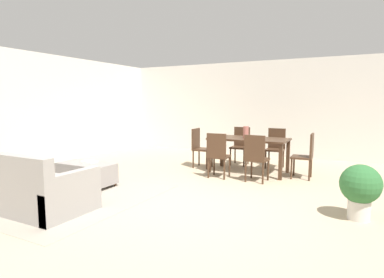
{
  "coord_description": "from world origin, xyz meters",
  "views": [
    {
      "loc": [
        2.31,
        -4.06,
        1.54
      ],
      "look_at": [
        -0.47,
        1.22,
        0.84
      ],
      "focal_mm": 29.64,
      "sensor_mm": 36.0,
      "label": 1
    }
  ],
  "objects_px": {
    "vase_centerpiece": "(246,132)",
    "potted_plant": "(360,187)",
    "book_on_ottoman": "(89,162)",
    "dining_chair_head_east": "(306,153)",
    "dining_chair_far_left": "(241,143)",
    "ottoman_table": "(87,173)",
    "dining_chair_near_left": "(218,153)",
    "dining_chair_head_west": "(200,145)",
    "dining_chair_near_right": "(256,156)",
    "couch": "(18,187)",
    "dining_table": "(249,142)",
    "dining_chair_far_right": "(276,146)"
  },
  "relations": [
    {
      "from": "vase_centerpiece",
      "to": "potted_plant",
      "type": "height_order",
      "value": "vase_centerpiece"
    },
    {
      "from": "book_on_ottoman",
      "to": "dining_chair_head_east",
      "type": "bearing_deg",
      "value": 34.37
    },
    {
      "from": "dining_chair_far_left",
      "to": "ottoman_table",
      "type": "bearing_deg",
      "value": -119.43
    },
    {
      "from": "dining_chair_near_left",
      "to": "vase_centerpiece",
      "type": "bearing_deg",
      "value": 66.06
    },
    {
      "from": "dining_chair_head_west",
      "to": "book_on_ottoman",
      "type": "distance_m",
      "value": 2.65
    },
    {
      "from": "potted_plant",
      "to": "dining_chair_near_right",
      "type": "bearing_deg",
      "value": 144.15
    },
    {
      "from": "potted_plant",
      "to": "book_on_ottoman",
      "type": "bearing_deg",
      "value": -175.37
    },
    {
      "from": "dining_chair_far_left",
      "to": "couch",
      "type": "bearing_deg",
      "value": -112.02
    },
    {
      "from": "couch",
      "to": "vase_centerpiece",
      "type": "distance_m",
      "value": 4.41
    },
    {
      "from": "dining_chair_near_right",
      "to": "dining_chair_far_left",
      "type": "height_order",
      "value": "same"
    },
    {
      "from": "dining_table",
      "to": "potted_plant",
      "type": "distance_m",
      "value": 2.98
    },
    {
      "from": "couch",
      "to": "potted_plant",
      "type": "distance_m",
      "value": 4.8
    },
    {
      "from": "dining_chair_near_right",
      "to": "dining_chair_head_east",
      "type": "height_order",
      "value": "same"
    },
    {
      "from": "dining_chair_near_left",
      "to": "potted_plant",
      "type": "xyz_separation_m",
      "value": [
        2.55,
        -1.25,
        -0.09
      ]
    },
    {
      "from": "dining_chair_near_left",
      "to": "dining_chair_far_right",
      "type": "distance_m",
      "value": 1.79
    },
    {
      "from": "ottoman_table",
      "to": "dining_table",
      "type": "relative_size",
      "value": 0.65
    },
    {
      "from": "dining_table",
      "to": "dining_chair_near_right",
      "type": "xyz_separation_m",
      "value": [
        0.39,
        -0.76,
        -0.14
      ]
    },
    {
      "from": "dining_chair_near_right",
      "to": "dining_chair_far_right",
      "type": "height_order",
      "value": "same"
    },
    {
      "from": "dining_chair_near_right",
      "to": "dining_chair_far_right",
      "type": "relative_size",
      "value": 1.0
    },
    {
      "from": "dining_table",
      "to": "dining_chair_head_east",
      "type": "height_order",
      "value": "dining_chair_head_east"
    },
    {
      "from": "dining_table",
      "to": "couch",
      "type": "bearing_deg",
      "value": -121.33
    },
    {
      "from": "dining_table",
      "to": "dining_chair_near_right",
      "type": "distance_m",
      "value": 0.87
    },
    {
      "from": "couch",
      "to": "dining_chair_far_right",
      "type": "bearing_deg",
      "value": 59.54
    },
    {
      "from": "book_on_ottoman",
      "to": "potted_plant",
      "type": "relative_size",
      "value": 0.35
    },
    {
      "from": "ottoman_table",
      "to": "dining_chair_near_right",
      "type": "height_order",
      "value": "dining_chair_near_right"
    },
    {
      "from": "dining_table",
      "to": "dining_chair_near_left",
      "type": "relative_size",
      "value": 1.81
    },
    {
      "from": "dining_chair_near_left",
      "to": "book_on_ottoman",
      "type": "height_order",
      "value": "dining_chair_near_left"
    },
    {
      "from": "dining_chair_head_east",
      "to": "vase_centerpiece",
      "type": "xyz_separation_m",
      "value": [
        -1.26,
        -0.03,
        0.37
      ]
    },
    {
      "from": "vase_centerpiece",
      "to": "potted_plant",
      "type": "distance_m",
      "value": 3.02
    },
    {
      "from": "dining_chair_head_west",
      "to": "potted_plant",
      "type": "distance_m",
      "value": 3.94
    },
    {
      "from": "dining_table",
      "to": "potted_plant",
      "type": "xyz_separation_m",
      "value": [
        2.16,
        -2.04,
        -0.23
      ]
    },
    {
      "from": "couch",
      "to": "dining_chair_far_left",
      "type": "xyz_separation_m",
      "value": [
        1.85,
        4.58,
        0.23
      ]
    },
    {
      "from": "dining_chair_near_left",
      "to": "potted_plant",
      "type": "relative_size",
      "value": 1.25
    },
    {
      "from": "dining_chair_near_left",
      "to": "dining_chair_far_right",
      "type": "xyz_separation_m",
      "value": [
        0.79,
        1.6,
        0.0
      ]
    },
    {
      "from": "dining_chair_far_left",
      "to": "dining_chair_head_west",
      "type": "bearing_deg",
      "value": -133.58
    },
    {
      "from": "vase_centerpiece",
      "to": "dining_chair_near_left",
      "type": "bearing_deg",
      "value": -113.94
    },
    {
      "from": "dining_chair_head_east",
      "to": "vase_centerpiece",
      "type": "distance_m",
      "value": 1.31
    },
    {
      "from": "couch",
      "to": "dining_table",
      "type": "distance_m",
      "value": 4.45
    },
    {
      "from": "book_on_ottoman",
      "to": "dining_chair_near_left",
      "type": "bearing_deg",
      "value": 40.25
    },
    {
      "from": "couch",
      "to": "dining_chair_far_left",
      "type": "bearing_deg",
      "value": 67.98
    },
    {
      "from": "dining_chair_head_east",
      "to": "book_on_ottoman",
      "type": "xyz_separation_m",
      "value": [
        -3.49,
        -2.39,
        -0.08
      ]
    },
    {
      "from": "dining_chair_far_left",
      "to": "dining_chair_head_east",
      "type": "xyz_separation_m",
      "value": [
        1.66,
        -0.8,
        0.0
      ]
    },
    {
      "from": "dining_table",
      "to": "dining_chair_far_right",
      "type": "xyz_separation_m",
      "value": [
        0.4,
        0.81,
        -0.14
      ]
    },
    {
      "from": "couch",
      "to": "dining_chair_near_left",
      "type": "distance_m",
      "value": 3.56
    },
    {
      "from": "dining_chair_near_right",
      "to": "vase_centerpiece",
      "type": "relative_size",
      "value": 3.58
    },
    {
      "from": "ottoman_table",
      "to": "dining_chair_far_right",
      "type": "distance_m",
      "value": 4.25
    },
    {
      "from": "dining_chair_head_west",
      "to": "potted_plant",
      "type": "relative_size",
      "value": 1.25
    },
    {
      "from": "dining_chair_near_right",
      "to": "dining_chair_far_left",
      "type": "distance_m",
      "value": 1.77
    },
    {
      "from": "dining_chair_near_left",
      "to": "dining_chair_far_right",
      "type": "bearing_deg",
      "value": 63.83
    },
    {
      "from": "dining_table",
      "to": "dining_chair_near_right",
      "type": "height_order",
      "value": "dining_chair_near_right"
    }
  ]
}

